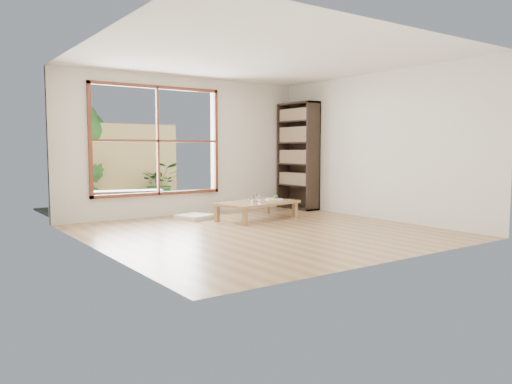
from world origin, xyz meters
TOP-DOWN VIEW (x-y plane):
  - ground at (0.00, 0.00)m, footprint 5.00×5.00m
  - low_table at (0.68, 1.08)m, footprint 1.60×1.10m
  - floor_cushion at (-0.20, 1.77)m, footprint 0.67×0.67m
  - bookshelf at (2.30, 1.89)m, footprint 0.35×0.99m
  - glass_tall at (0.68, 1.05)m, footprint 0.07×0.07m
  - glass_mid at (0.71, 1.17)m, footprint 0.07×0.07m
  - glass_short at (0.78, 1.17)m, footprint 0.08×0.08m
  - glass_small at (0.56, 1.11)m, footprint 0.07×0.07m
  - food_tray at (1.11, 1.13)m, footprint 0.34×0.30m
  - deck at (-0.60, 3.56)m, footprint 2.80×2.00m
  - garden_bench at (-0.90, 3.18)m, footprint 1.39×0.70m
  - bamboo_fence at (-0.60, 4.56)m, footprint 2.80×0.06m
  - shrub_right at (0.24, 4.18)m, footprint 1.03×0.97m
  - shrub_left at (-1.29, 4.17)m, footprint 0.58×0.50m
  - garden_tree at (-1.28, 4.86)m, footprint 1.04×0.85m

SIDE VIEW (x-z plane):
  - ground at x=0.00m, z-range 0.00..0.00m
  - deck at x=-0.60m, z-range -0.03..0.03m
  - floor_cushion at x=-0.20m, z-range 0.00..0.08m
  - low_table at x=0.68m, z-range 0.12..0.44m
  - food_tray at x=1.11m, z-range 0.30..0.39m
  - glass_small at x=0.56m, z-range 0.32..0.40m
  - glass_short at x=0.78m, z-range 0.32..0.42m
  - glass_mid at x=0.71m, z-range 0.32..0.43m
  - glass_tall at x=0.68m, z-range 0.32..0.45m
  - garden_bench at x=-0.90m, z-range 0.18..0.60m
  - shrub_right at x=0.24m, z-range 0.03..0.95m
  - shrub_left at x=-1.29m, z-range 0.03..0.96m
  - bamboo_fence at x=-0.60m, z-range 0.00..1.80m
  - bookshelf at x=2.30m, z-range 0.00..2.20m
  - garden_tree at x=-1.28m, z-range 0.52..2.74m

